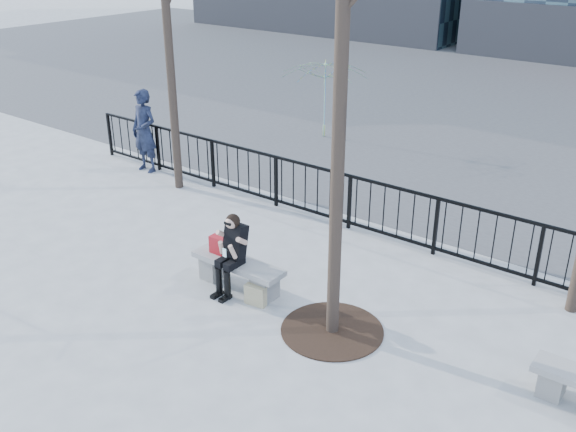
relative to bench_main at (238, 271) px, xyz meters
The scene contains 10 objects.
ground 0.30m from the bench_main, ahead, with size 120.00×120.00×0.00m, color #969792.
street_surface 15.00m from the bench_main, 90.00° to the left, with size 60.00×23.00×0.01m, color #474747.
railing 3.01m from the bench_main, 90.00° to the left, with size 14.00×0.06×1.10m.
tree_grate 1.92m from the bench_main, ahead, with size 1.50×1.50×0.02m, color black.
bench_main is the anchor object (origin of this frame).
seated_woman 0.40m from the bench_main, 90.00° to the right, with size 0.50×0.64×1.34m.
handbag 0.52m from the bench_main, behind, with size 0.36×0.17×0.29m, color #B3161D.
shopping_bag 0.62m from the bench_main, 22.53° to the right, with size 0.35×0.13×0.33m, color beige.
standing_man 6.12m from the bench_main, 152.56° to the left, with size 0.72×0.47×1.96m, color black.
vendor_umbrella 8.38m from the bench_main, 115.18° to the left, with size 2.34×2.39×2.14m, color #DBEF35.
Camera 1 is at (6.14, -6.69, 5.38)m, focal length 40.00 mm.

